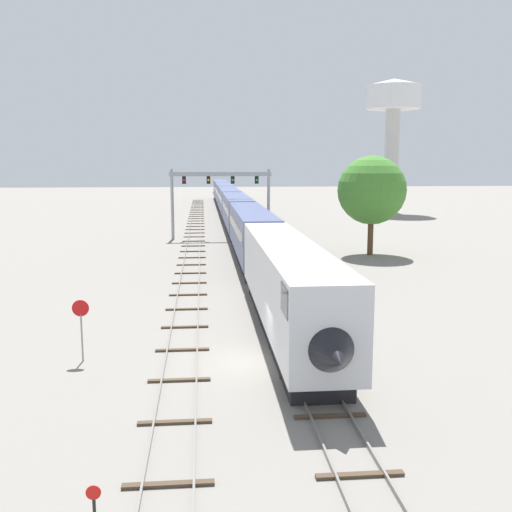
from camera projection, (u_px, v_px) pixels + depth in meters
name	position (u px, v px, depth m)	size (l,w,h in m)	color
ground_plane	(258.00, 363.00, 26.51)	(400.00, 400.00, 0.00)	gray
track_main	(233.00, 224.00, 85.68)	(2.60, 200.00, 0.16)	slate
track_near	(194.00, 243.00, 65.52)	(2.60, 160.00, 0.16)	slate
passenger_train	(232.00, 206.00, 87.06)	(3.04, 135.95, 4.80)	silver
signal_gantry	(221.00, 188.00, 69.18)	(12.10, 0.49, 8.32)	#999BA0
water_tower	(393.00, 108.00, 104.52)	(9.82, 9.82, 23.89)	beige
stop_sign	(81.00, 322.00, 26.40)	(0.76, 0.08, 2.88)	gray
trackside_tree_left	(372.00, 190.00, 56.70)	(6.68, 6.68, 9.72)	brown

